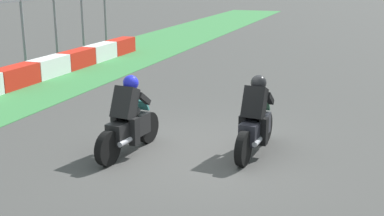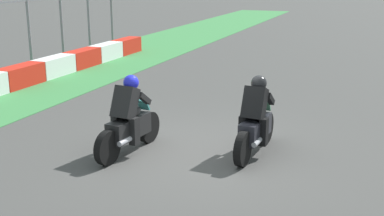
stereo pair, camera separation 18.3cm
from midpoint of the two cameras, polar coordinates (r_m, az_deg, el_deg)
name	(u,v)px [view 1 (the left image)]	position (r m, az deg, el deg)	size (l,w,h in m)	color
ground_plane	(200,151)	(9.76, 0.34, -4.95)	(120.00, 120.00, 0.00)	#434240
rider_lane_a	(255,122)	(9.53, 6.72, -1.61)	(2.04, 0.55, 1.51)	black
rider_lane_b	(129,122)	(9.55, -7.81, -1.61)	(2.04, 0.57, 1.51)	black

